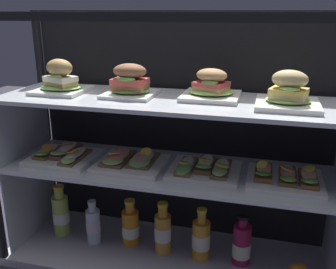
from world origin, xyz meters
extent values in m
cube|color=#312F3A|center=(0.00, 0.00, -0.01)|extent=(6.00, 6.00, 0.02)
cube|color=#B8B4BF|center=(0.00, 0.00, 0.02)|extent=(1.26, 0.41, 0.04)
cylinder|color=black|center=(-0.61, 0.19, 0.47)|extent=(0.03, 0.03, 0.95)
cube|color=black|center=(0.00, -0.19, 0.93)|extent=(1.23, 0.03, 0.03)
cube|color=black|center=(0.00, 0.20, 0.49)|extent=(1.19, 0.01, 0.91)
cube|color=silver|center=(-0.59, 0.00, 0.21)|extent=(0.01, 0.34, 0.35)
cube|color=silver|center=(0.59, 0.00, 0.21)|extent=(0.01, 0.34, 0.35)
cube|color=silver|center=(0.00, 0.00, 0.39)|extent=(1.21, 0.36, 0.01)
cube|color=silver|center=(-0.59, 0.00, 0.52)|extent=(0.01, 0.34, 0.25)
cube|color=silver|center=(0.00, 0.00, 0.65)|extent=(1.21, 0.36, 0.01)
cube|color=white|center=(-0.41, 0.00, 0.66)|extent=(0.18, 0.18, 0.01)
ellipsoid|color=#7DB95C|center=(-0.41, 0.00, 0.68)|extent=(0.15, 0.13, 0.01)
cube|color=tan|center=(-0.41, 0.00, 0.69)|extent=(0.13, 0.11, 0.02)
cube|color=beige|center=(-0.41, 0.00, 0.71)|extent=(0.13, 0.11, 0.02)
ellipsoid|color=#93AF55|center=(-0.41, -0.03, 0.72)|extent=(0.07, 0.05, 0.01)
ellipsoid|color=#A58449|center=(-0.41, 0.00, 0.75)|extent=(0.13, 0.11, 0.06)
cube|color=white|center=(-0.14, 0.01, 0.66)|extent=(0.18, 0.18, 0.01)
ellipsoid|color=#649A3E|center=(-0.14, 0.01, 0.68)|extent=(0.14, 0.12, 0.02)
cube|color=#99633E|center=(-0.14, 0.01, 0.69)|extent=(0.12, 0.09, 0.02)
cube|color=#CE4D3F|center=(-0.14, 0.01, 0.71)|extent=(0.12, 0.10, 0.02)
ellipsoid|color=#67A747|center=(-0.14, -0.03, 0.72)|extent=(0.07, 0.03, 0.01)
ellipsoid|color=brown|center=(-0.14, 0.01, 0.75)|extent=(0.12, 0.09, 0.05)
cube|color=white|center=(0.14, 0.05, 0.67)|extent=(0.20, 0.20, 0.02)
ellipsoid|color=#94C75A|center=(0.14, 0.05, 0.68)|extent=(0.15, 0.13, 0.02)
cube|color=tan|center=(0.14, 0.05, 0.69)|extent=(0.13, 0.11, 0.02)
cube|color=#BB3D3B|center=(0.14, 0.05, 0.71)|extent=(0.13, 0.12, 0.02)
ellipsoid|color=#608A3E|center=(0.14, 0.01, 0.72)|extent=(0.07, 0.05, 0.02)
ellipsoid|color=#AD804D|center=(0.14, 0.05, 0.74)|extent=(0.13, 0.12, 0.05)
cube|color=white|center=(0.40, -0.02, 0.67)|extent=(0.20, 0.20, 0.02)
ellipsoid|color=#91C760|center=(0.40, -0.02, 0.68)|extent=(0.14, 0.12, 0.01)
cube|color=#DFC580|center=(0.40, -0.02, 0.69)|extent=(0.12, 0.11, 0.02)
cube|color=#E8C655|center=(0.40, -0.02, 0.71)|extent=(0.13, 0.11, 0.02)
ellipsoid|color=#91C451|center=(0.40, -0.05, 0.72)|extent=(0.07, 0.05, 0.02)
ellipsoid|color=tan|center=(0.40, -0.02, 0.75)|extent=(0.13, 0.11, 0.06)
cube|color=white|center=(-0.41, -0.02, 0.41)|extent=(0.25, 0.22, 0.02)
cube|color=brown|center=(-0.48, -0.02, 0.42)|extent=(0.06, 0.15, 0.01)
ellipsoid|color=#74B33E|center=(-0.48, -0.06, 0.43)|extent=(0.07, 0.08, 0.03)
ellipsoid|color=#F3ECCD|center=(-0.48, -0.02, 0.43)|extent=(0.05, 0.12, 0.02)
cylinder|color=orange|center=(-0.47, -0.04, 0.44)|extent=(0.05, 0.05, 0.02)
cube|color=brown|center=(-0.41, 0.00, 0.42)|extent=(0.06, 0.17, 0.02)
ellipsoid|color=#A3BD68|center=(-0.41, -0.05, 0.44)|extent=(0.07, 0.10, 0.03)
ellipsoid|color=#F5DCC7|center=(-0.41, 0.00, 0.44)|extent=(0.05, 0.13, 0.02)
cylinder|color=orange|center=(-0.42, 0.02, 0.45)|extent=(0.05, 0.05, 0.02)
cube|color=brown|center=(-0.35, -0.04, 0.42)|extent=(0.06, 0.17, 0.01)
ellipsoid|color=#93CD67|center=(-0.35, -0.09, 0.43)|extent=(0.07, 0.10, 0.02)
ellipsoid|color=white|center=(-0.35, -0.04, 0.43)|extent=(0.05, 0.14, 0.02)
cylinder|color=orange|center=(-0.35, -0.06, 0.45)|extent=(0.06, 0.06, 0.02)
cube|color=white|center=(-0.14, -0.02, 0.41)|extent=(0.25, 0.22, 0.02)
cube|color=brown|center=(-0.19, -0.01, 0.42)|extent=(0.09, 0.17, 0.01)
ellipsoid|color=#A0BE5F|center=(-0.19, -0.06, 0.43)|extent=(0.09, 0.10, 0.02)
ellipsoid|color=#F09688|center=(-0.19, -0.01, 0.43)|extent=(0.07, 0.14, 0.02)
cylinder|color=yellow|center=(-0.20, -0.03, 0.45)|extent=(0.06, 0.06, 0.02)
cube|color=brown|center=(-0.09, 0.00, 0.42)|extent=(0.09, 0.16, 0.01)
ellipsoid|color=#84BF5E|center=(-0.09, -0.04, 0.43)|extent=(0.08, 0.09, 0.03)
ellipsoid|color=#DFA684|center=(-0.09, 0.00, 0.43)|extent=(0.07, 0.13, 0.02)
cylinder|color=yellow|center=(-0.09, 0.01, 0.45)|extent=(0.05, 0.05, 0.03)
cube|color=white|center=(0.14, 0.00, 0.40)|extent=(0.25, 0.22, 0.01)
cube|color=brown|center=(0.07, -0.01, 0.42)|extent=(0.06, 0.17, 0.01)
ellipsoid|color=#659D50|center=(0.07, -0.06, 0.43)|extent=(0.06, 0.09, 0.03)
ellipsoid|color=silver|center=(0.07, -0.01, 0.43)|extent=(0.05, 0.14, 0.01)
cylinder|color=yellow|center=(0.07, -0.03, 0.44)|extent=(0.05, 0.05, 0.02)
cube|color=brown|center=(0.14, 0.02, 0.42)|extent=(0.06, 0.15, 0.02)
ellipsoid|color=#7CC55C|center=(0.14, -0.03, 0.43)|extent=(0.07, 0.09, 0.04)
ellipsoid|color=silver|center=(0.14, 0.02, 0.43)|extent=(0.05, 0.12, 0.02)
cylinder|color=#F5E14B|center=(0.14, 0.00, 0.45)|extent=(0.05, 0.05, 0.02)
cube|color=brown|center=(0.20, 0.00, 0.42)|extent=(0.06, 0.18, 0.01)
ellipsoid|color=#A3C06E|center=(0.20, -0.05, 0.43)|extent=(0.06, 0.09, 0.02)
ellipsoid|color=silver|center=(0.20, 0.00, 0.43)|extent=(0.05, 0.14, 0.01)
cylinder|color=yellow|center=(0.20, -0.02, 0.44)|extent=(0.07, 0.07, 0.02)
cube|color=white|center=(0.41, -0.01, 0.40)|extent=(0.25, 0.22, 0.01)
cube|color=brown|center=(0.34, 0.00, 0.42)|extent=(0.06, 0.15, 0.02)
ellipsoid|color=#5F9930|center=(0.34, -0.04, 0.43)|extent=(0.07, 0.09, 0.04)
ellipsoid|color=#EA927A|center=(0.34, 0.00, 0.44)|extent=(0.05, 0.12, 0.02)
cylinder|color=yellow|center=(0.33, -0.01, 0.45)|extent=(0.05, 0.05, 0.02)
cube|color=brown|center=(0.42, -0.01, 0.42)|extent=(0.06, 0.16, 0.01)
ellipsoid|color=#719E40|center=(0.42, -0.06, 0.43)|extent=(0.07, 0.09, 0.03)
ellipsoid|color=#F2977D|center=(0.42, -0.01, 0.43)|extent=(0.05, 0.13, 0.02)
cylinder|color=#EED34A|center=(0.42, 0.00, 0.44)|extent=(0.06, 0.06, 0.02)
cube|color=brown|center=(0.48, -0.02, 0.42)|extent=(0.06, 0.15, 0.01)
ellipsoid|color=#61A648|center=(0.48, -0.06, 0.43)|extent=(0.06, 0.08, 0.03)
ellipsoid|color=#EBA480|center=(0.48, -0.02, 0.44)|extent=(0.05, 0.12, 0.02)
cylinder|color=yellow|center=(0.49, 0.00, 0.45)|extent=(0.05, 0.05, 0.01)
cylinder|color=#AFD253|center=(-0.47, 0.02, 0.12)|extent=(0.07, 0.07, 0.17)
cylinder|color=white|center=(-0.47, 0.02, 0.12)|extent=(0.07, 0.07, 0.05)
cylinder|color=#BFD14F|center=(-0.47, 0.02, 0.23)|extent=(0.04, 0.04, 0.04)
cylinder|color=gold|center=(-0.47, 0.02, 0.25)|extent=(0.04, 0.04, 0.01)
cylinder|color=white|center=(-0.32, -0.01, 0.11)|extent=(0.06, 0.06, 0.14)
cylinder|color=silver|center=(-0.32, -0.01, 0.11)|extent=(0.06, 0.06, 0.04)
cylinder|color=white|center=(-0.32, -0.01, 0.19)|extent=(0.03, 0.03, 0.03)
cylinder|color=silver|center=(-0.32, -0.01, 0.22)|extent=(0.03, 0.03, 0.01)
cylinder|color=orange|center=(-0.16, 0.02, 0.11)|extent=(0.07, 0.07, 0.14)
cylinder|color=white|center=(-0.16, 0.02, 0.09)|extent=(0.07, 0.07, 0.05)
cylinder|color=orange|center=(-0.16, 0.02, 0.20)|extent=(0.04, 0.04, 0.04)
cylinder|color=gold|center=(-0.16, 0.02, 0.22)|extent=(0.04, 0.04, 0.01)
cylinder|color=gold|center=(-0.02, 0.00, 0.11)|extent=(0.06, 0.06, 0.16)
cylinder|color=white|center=(-0.02, 0.00, 0.12)|extent=(0.07, 0.07, 0.06)
cylinder|color=gold|center=(-0.02, 0.00, 0.22)|extent=(0.04, 0.04, 0.04)
cylinder|color=gold|center=(-0.02, 0.00, 0.24)|extent=(0.04, 0.04, 0.01)
cylinder|color=gold|center=(0.13, 0.01, 0.11)|extent=(0.07, 0.07, 0.15)
cylinder|color=silver|center=(0.13, 0.01, 0.11)|extent=(0.07, 0.07, 0.06)
cylinder|color=gold|center=(0.13, 0.01, 0.21)|extent=(0.03, 0.03, 0.05)
cylinder|color=gold|center=(0.13, 0.01, 0.24)|extent=(0.04, 0.04, 0.01)
cylinder|color=#9C1C45|center=(0.28, 0.01, 0.11)|extent=(0.07, 0.07, 0.16)
cylinder|color=#EDEBCE|center=(0.28, 0.01, 0.09)|extent=(0.07, 0.07, 0.06)
cylinder|color=#971E48|center=(0.28, 0.01, 0.21)|extent=(0.03, 0.03, 0.03)
cylinder|color=black|center=(0.28, 0.01, 0.23)|extent=(0.04, 0.04, 0.01)
camera|label=1|loc=(0.34, -1.25, 0.95)|focal=40.86mm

